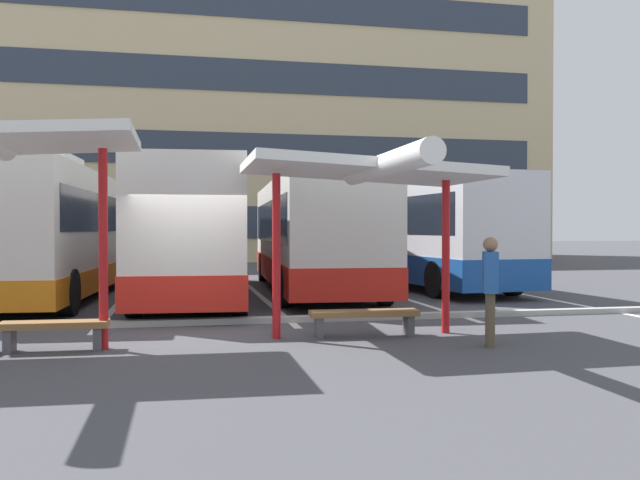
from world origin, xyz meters
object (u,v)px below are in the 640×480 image
Objects in this scene: coach_bus_1 at (59,234)px; coach_bus_2 at (196,233)px; waiting_shelter_1 at (368,173)px; coach_bus_3 at (312,236)px; coach_bus_4 at (421,233)px; bench_2 at (364,317)px; bench_1 at (54,329)px; waiting_passenger_0 at (490,283)px.

coach_bus_1 is 0.93× the size of coach_bus_2.
coach_bus_1 reaches higher than waiting_shelter_1.
coach_bus_4 is (3.73, 0.82, 0.06)m from coach_bus_3.
coach_bus_2 is 8.11m from bench_2.
coach_bus_3 reaches higher than bench_1.
waiting_shelter_1 is 2.70× the size of waiting_passenger_0.
coach_bus_2 is 7.39m from coach_bus_4.
coach_bus_3 is at bearing 57.28° from bench_1.
bench_1 is at bearing 171.57° from waiting_passenger_0.
waiting_passenger_0 is (4.36, -8.89, -0.73)m from coach_bus_2.
coach_bus_2 is 8.35m from bench_1.
coach_bus_1 is 12.15m from waiting_passenger_0.
coach_bus_1 is 10.10m from bench_2.
coach_bus_4 is at bearing 64.90° from waiting_shelter_1.
coach_bus_4 reaches higher than bench_2.
coach_bus_2 reaches higher than waiting_passenger_0.
coach_bus_3 is at bearing 6.13° from coach_bus_1.
bench_2 is at bearing -70.35° from coach_bus_2.
coach_bus_4 is 6.52× the size of bench_1.
coach_bus_1 is 10.22m from waiting_shelter_1.
waiting_shelter_1 reaches higher than bench_1.
bench_2 is (6.30, -7.77, -1.39)m from coach_bus_1.
bench_1 is 0.93× the size of waiting_passenger_0.
waiting_shelter_1 is (4.98, 0.18, 2.46)m from bench_1.
bench_2 is (4.98, 0.38, 0.01)m from bench_1.
waiting_shelter_1 is (-4.48, -9.55, 1.08)m from coach_bus_4.
waiting_passenger_0 is at bearing -104.65° from coach_bus_4.
coach_bus_1 reaches higher than coach_bus_3.
coach_bus_4 is (10.77, 1.58, -0.01)m from coach_bus_1.
coach_bus_2 is (3.61, -0.25, 0.00)m from coach_bus_1.
coach_bus_3 is (7.05, 0.76, -0.07)m from coach_bus_1.
bench_1 is 4.99m from bench_2.
coach_bus_2 is 2.54× the size of waiting_shelter_1.
bench_2 is (0.00, 0.21, -2.46)m from waiting_shelter_1.
coach_bus_3 is 2.48× the size of waiting_shelter_1.
waiting_shelter_1 is 2.46m from bench_2.
coach_bus_1 is at bearing 128.30° from waiting_shelter_1.
coach_bus_4 is 13.64m from bench_1.
coach_bus_4 is at bearing 64.41° from bench_2.
coach_bus_2 reaches higher than coach_bus_3.
waiting_passenger_0 is (1.67, -1.37, 0.66)m from bench_2.
coach_bus_4 is (7.16, 1.83, -0.02)m from coach_bus_2.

